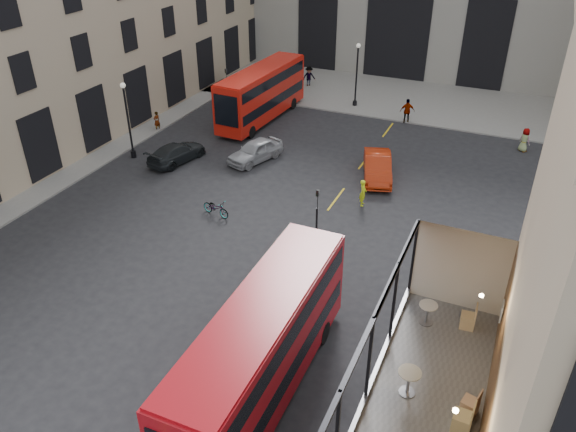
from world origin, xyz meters
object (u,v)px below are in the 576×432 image
at_px(car_b, 377,167).
at_px(cafe_table_far, 428,311).
at_px(bus_near, 263,345).
at_px(cafe_table_mid, 409,379).
at_px(bicycle, 216,208).
at_px(pedestrian_d, 525,140).
at_px(street_lamp_a, 129,125).
at_px(pedestrian_e, 157,121).
at_px(cyclist, 363,193).
at_px(pedestrian_a, 239,104).
at_px(traffic_light_near, 317,215).
at_px(car_c, 177,153).
at_px(bus_far, 262,91).
at_px(pedestrian_b, 309,77).
at_px(street_lamp_b, 356,79).
at_px(cafe_chair_d, 468,320).
at_px(pedestrian_c, 407,111).
at_px(cafe_chair_b, 463,421).
at_px(traffic_light_far, 227,86).
at_px(car_a, 255,151).
at_px(cafe_chair_c, 470,406).

height_order(car_b, cafe_table_far, cafe_table_far).
height_order(bus_near, cafe_table_mid, cafe_table_mid).
bearing_deg(bicycle, pedestrian_d, -31.24).
bearing_deg(street_lamp_a, pedestrian_e, 105.44).
xyz_separation_m(cyclist, pedestrian_a, (-13.74, 10.36, 0.10)).
height_order(bicycle, cafe_table_mid, cafe_table_mid).
distance_m(traffic_light_near, car_c, 14.54).
relative_size(street_lamp_a, bicycle, 2.87).
bearing_deg(bus_far, street_lamp_a, -116.83).
height_order(car_b, pedestrian_e, car_b).
xyz_separation_m(car_c, bicycle, (6.08, -5.22, -0.17)).
bearing_deg(car_c, cyclist, -170.73).
distance_m(car_c, pedestrian_b, 18.77).
bearing_deg(street_lamp_b, cafe_chair_d, -66.40).
bearing_deg(pedestrian_c, bicycle, 48.88).
bearing_deg(pedestrian_b, pedestrian_d, -64.70).
height_order(pedestrian_a, cafe_chair_b, cafe_chair_b).
distance_m(traffic_light_near, cyclist, 6.23).
height_order(pedestrian_e, cafe_table_mid, cafe_table_mid).
height_order(street_lamp_a, cafe_chair_d, cafe_chair_d).
bearing_deg(pedestrian_c, car_c, 25.01).
bearing_deg(cyclist, pedestrian_e, 62.96).
bearing_deg(traffic_light_far, car_c, -82.75).
xyz_separation_m(car_a, bicycle, (1.21, -7.51, -0.24)).
bearing_deg(cafe_chair_c, car_c, 140.01).
relative_size(street_lamp_a, car_a, 1.24).
bearing_deg(bicycle, car_a, 21.08).
bearing_deg(car_a, street_lamp_b, 96.42).
distance_m(pedestrian_b, cafe_chair_c, 41.51).
relative_size(car_b, pedestrian_b, 2.45).
distance_m(bus_far, cafe_chair_c, 33.75).
xyz_separation_m(traffic_light_near, bicycle, (-6.73, 1.43, -1.94)).
xyz_separation_m(cafe_table_far, cafe_chair_b, (1.67, -3.65, -0.20)).
xyz_separation_m(car_c, pedestrian_a, (-0.28, 9.70, 0.26)).
relative_size(car_c, cafe_table_mid, 5.70).
distance_m(street_lamp_b, pedestrian_c, 5.47).
xyz_separation_m(car_a, cafe_table_mid, (14.92, -20.26, 4.39)).
distance_m(car_a, pedestrian_e, 9.55).
height_order(street_lamp_b, pedestrian_b, street_lamp_b).
relative_size(street_lamp_a, cafe_chair_d, 6.08).
bearing_deg(cafe_chair_d, cafe_table_far, -164.80).
xyz_separation_m(street_lamp_b, pedestrian_c, (4.92, -1.93, -1.41)).
xyz_separation_m(bus_near, car_c, (-14.31, 15.89, -1.75)).
relative_size(pedestrian_e, cafe_chair_d, 1.74).
bearing_deg(cafe_table_mid, car_b, 107.21).
bearing_deg(cafe_chair_c, cafe_table_far, 120.08).
height_order(cyclist, pedestrian_c, pedestrian_c).
height_order(bus_far, cafe_table_mid, cafe_table_mid).
xyz_separation_m(street_lamp_a, cafe_table_mid, (22.98, -17.31, 2.73)).
bearing_deg(bus_near, traffic_light_far, 121.56).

